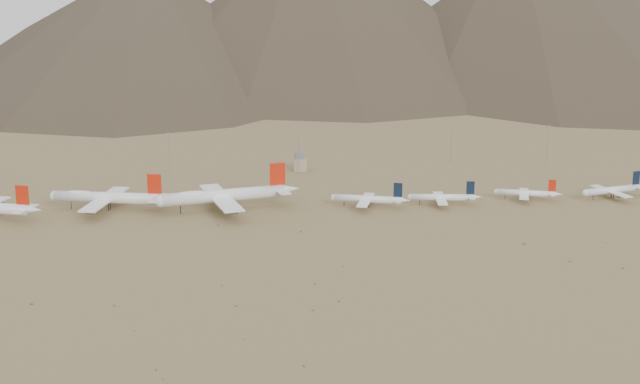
{
  "coord_description": "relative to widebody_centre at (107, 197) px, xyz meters",
  "views": [
    {
      "loc": [
        -22.92,
        -431.31,
        124.63
      ],
      "look_at": [
        32.21,
        30.0,
        8.21
      ],
      "focal_mm": 50.0,
      "sensor_mm": 36.0,
      "label": 1
    }
  ],
  "objects": [
    {
      "name": "desert_scrub",
      "position": [
        64.99,
        -124.71,
        -6.72
      ],
      "size": [
        436.21,
        182.34,
        0.91
      ],
      "color": "brown",
      "rests_on": "ground"
    },
    {
      "name": "widebody_east",
      "position": [
        61.43,
        -6.91,
        1.03
      ],
      "size": [
        77.8,
        61.14,
        23.46
      ],
      "rotation": [
        0.0,
        0.0,
        0.22
      ],
      "color": "white",
      "rests_on": "ground"
    },
    {
      "name": "narrowbody_b",
      "position": [
        180.06,
        -10.56,
        -2.73
      ],
      "size": [
        40.24,
        29.24,
        13.33
      ],
      "rotation": [
        0.0,
        0.0,
        -0.14
      ],
      "color": "white",
      "rests_on": "ground"
    },
    {
      "name": "narrowbody_a",
      "position": [
        139.09,
        -10.69,
        -2.42
      ],
      "size": [
        41.73,
        31.06,
        14.27
      ],
      "rotation": [
        0.0,
        0.0,
        -0.32
      ],
      "color": "white",
      "rests_on": "ground"
    },
    {
      "name": "mast_centre",
      "position": [
        109.4,
        76.89,
        7.15
      ],
      "size": [
        2.0,
        0.6,
        25.7
      ],
      "color": "gray",
      "rests_on": "ground"
    },
    {
      "name": "control_tower",
      "position": [
        110.81,
        83.8,
        -1.74
      ],
      "size": [
        8.0,
        8.0,
        12.0
      ],
      "color": "tan",
      "rests_on": "ground"
    },
    {
      "name": "mast_far_east",
      "position": [
        273.71,
        83.19,
        7.15
      ],
      "size": [
        2.0,
        0.6,
        25.7
      ],
      "color": "gray",
      "rests_on": "ground"
    },
    {
      "name": "narrowbody_d",
      "position": [
        278.75,
        -6.44,
        -2.48
      ],
      "size": [
        41.87,
        30.87,
        14.09
      ],
      "rotation": [
        0.0,
        0.0,
        0.25
      ],
      "color": "white",
      "rests_on": "ground"
    },
    {
      "name": "narrowbody_c",
      "position": [
        228.86,
        -5.61,
        -3.06
      ],
      "size": [
        35.85,
        26.75,
        12.32
      ],
      "rotation": [
        0.0,
        0.0,
        -0.33
      ],
      "color": "white",
      "rests_on": "ground"
    },
    {
      "name": "widebody_centre",
      "position": [
        0.0,
        0.0,
        0.0
      ],
      "size": [
        67.58,
        53.25,
        20.46
      ],
      "rotation": [
        0.0,
        0.0,
        -0.24
      ],
      "color": "white",
      "rests_on": "ground"
    },
    {
      "name": "mast_east",
      "position": [
        212.64,
        96.54,
        7.15
      ],
      "size": [
        2.0,
        0.6,
        25.7
      ],
      "color": "gray",
      "rests_on": "ground"
    },
    {
      "name": "mast_west",
      "position": [
        28.98,
        84.86,
        7.15
      ],
      "size": [
        2.0,
        0.6,
        25.7
      ],
      "color": "gray",
      "rests_on": "ground"
    },
    {
      "name": "ground",
      "position": [
        80.81,
        -36.2,
        -7.05
      ],
      "size": [
        3000.0,
        3000.0,
        0.0
      ],
      "primitive_type": "plane",
      "color": "#95814D",
      "rests_on": "ground"
    }
  ]
}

